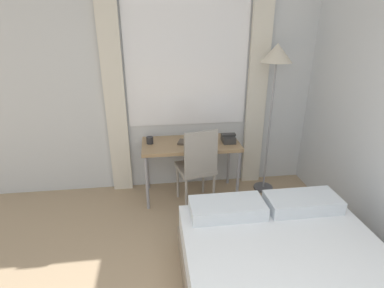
# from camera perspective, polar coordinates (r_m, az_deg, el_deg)

# --- Properties ---
(wall_back_with_window) EXTENTS (4.61, 0.13, 2.70)m
(wall_back_with_window) POSITION_cam_1_polar(r_m,az_deg,el_deg) (3.70, -4.00, 11.25)
(wall_back_with_window) COLOR silver
(wall_back_with_window) RESTS_ON ground_plane
(desk) EXTENTS (1.16, 0.54, 0.72)m
(desk) POSITION_cam_1_polar(r_m,az_deg,el_deg) (3.59, -0.24, -0.70)
(desk) COLOR #937551
(desk) RESTS_ON ground_plane
(desk_chair) EXTENTS (0.47, 0.47, 0.98)m
(desk_chair) POSITION_cam_1_polar(r_m,az_deg,el_deg) (3.43, 1.06, -3.82)
(desk_chair) COLOR gray
(desk_chair) RESTS_ON ground_plane
(standing_lamp) EXTENTS (0.35, 0.35, 1.84)m
(standing_lamp) POSITION_cam_1_polar(r_m,az_deg,el_deg) (3.61, 15.68, 14.12)
(standing_lamp) COLOR #4C4C51
(standing_lamp) RESTS_ON ground_plane
(telephone) EXTENTS (0.17, 0.19, 0.10)m
(telephone) POSITION_cam_1_polar(r_m,az_deg,el_deg) (3.60, 6.94, 1.09)
(telephone) COLOR #2D2D2D
(telephone) RESTS_ON desk
(book) EXTENTS (0.24, 0.21, 0.02)m
(book) POSITION_cam_1_polar(r_m,az_deg,el_deg) (3.55, -0.92, 0.35)
(book) COLOR #4C4238
(book) RESTS_ON desk
(mug) EXTENTS (0.08, 0.08, 0.08)m
(mug) POSITION_cam_1_polar(r_m,az_deg,el_deg) (3.57, -8.03, 0.72)
(mug) COLOR #262628
(mug) RESTS_ON desk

